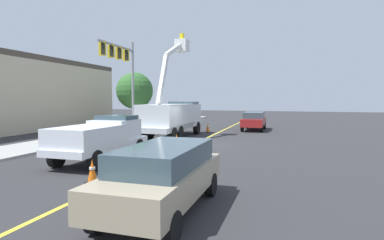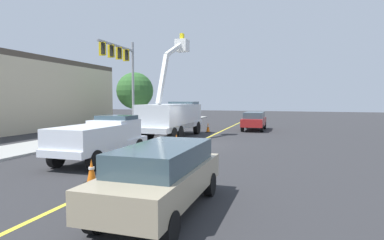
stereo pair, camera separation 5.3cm
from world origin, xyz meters
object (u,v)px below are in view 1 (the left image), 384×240
at_px(passing_minivan, 254,120).
at_px(traffic_cone_mid_rear, 208,127).
at_px(trailing_sedan, 164,174).
at_px(service_pickup_truck, 100,137).
at_px(traffic_cone_mid_front, 177,140).
at_px(traffic_cone_leading, 92,171).
at_px(utility_bucket_truck, 173,116).
at_px(traffic_signal_mast, 123,66).

bearing_deg(passing_minivan, traffic_cone_mid_rear, 132.83).
bearing_deg(traffic_cone_mid_rear, trailing_sedan, -166.91).
height_order(service_pickup_truck, traffic_cone_mid_front, service_pickup_truck).
bearing_deg(trailing_sedan, traffic_cone_leading, 64.89).
bearing_deg(service_pickup_truck, utility_bucket_truck, 2.07).
relative_size(passing_minivan, traffic_signal_mast, 0.61).
xyz_separation_m(passing_minivan, traffic_signal_mast, (-6.26, 10.15, 4.74)).
xyz_separation_m(traffic_cone_leading, traffic_cone_mid_rear, (17.09, 0.92, 0.01)).
relative_size(service_pickup_truck, passing_minivan, 1.17).
height_order(passing_minivan, traffic_cone_mid_front, passing_minivan).
bearing_deg(traffic_signal_mast, traffic_cone_leading, -151.89).
distance_m(service_pickup_truck, traffic_cone_mid_front, 5.60).
height_order(service_pickup_truck, traffic_signal_mast, traffic_signal_mast).
xyz_separation_m(traffic_cone_leading, traffic_cone_mid_front, (8.63, 0.41, -0.03)).
bearing_deg(service_pickup_truck, trailing_sedan, -131.96).
relative_size(service_pickup_truck, traffic_signal_mast, 0.71).
height_order(service_pickup_truck, passing_minivan, service_pickup_truck).
bearing_deg(traffic_cone_mid_front, trailing_sedan, -159.45).
height_order(utility_bucket_truck, trailing_sedan, utility_bucket_truck).
relative_size(passing_minivan, traffic_cone_mid_front, 6.38).
distance_m(utility_bucket_truck, traffic_cone_leading, 13.02).
relative_size(service_pickup_truck, traffic_cone_mid_front, 7.44).
bearing_deg(utility_bucket_truck, traffic_cone_mid_front, -154.01).
distance_m(utility_bucket_truck, passing_minivan, 9.16).
distance_m(passing_minivan, trailing_sedan, 21.99).
relative_size(traffic_cone_leading, traffic_cone_mid_front, 1.09).
relative_size(utility_bucket_truck, traffic_cone_mid_front, 10.87).
bearing_deg(trailing_sedan, traffic_cone_mid_front, 20.55).
distance_m(utility_bucket_truck, traffic_cone_mid_front, 4.73).
relative_size(traffic_cone_leading, traffic_cone_mid_rear, 0.97).
relative_size(utility_bucket_truck, traffic_cone_mid_rear, 9.69).
bearing_deg(trailing_sedan, traffic_cone_mid_rear, 13.09).
bearing_deg(traffic_cone_mid_front, passing_minivan, -14.44).
height_order(traffic_cone_mid_front, traffic_cone_mid_rear, traffic_cone_mid_rear).
height_order(traffic_cone_mid_rear, traffic_signal_mast, traffic_signal_mast).
height_order(service_pickup_truck, traffic_cone_mid_rear, service_pickup_truck).
height_order(passing_minivan, trailing_sedan, same).
relative_size(utility_bucket_truck, service_pickup_truck, 1.46).
height_order(traffic_cone_leading, traffic_cone_mid_front, traffic_cone_leading).
bearing_deg(traffic_cone_leading, utility_bucket_truck, 10.71).
xyz_separation_m(passing_minivan, trailing_sedan, (-21.97, -0.82, 0.00)).
distance_m(service_pickup_truck, traffic_signal_mast, 12.92).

